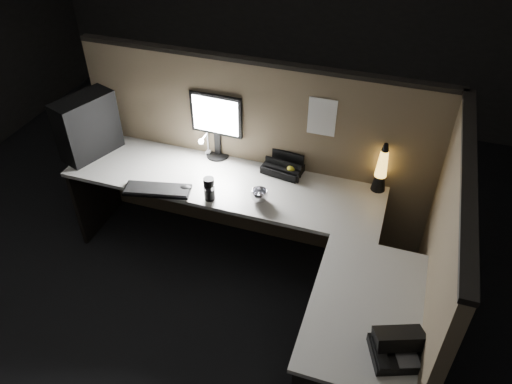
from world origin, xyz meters
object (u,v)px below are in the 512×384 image
(monitor, at_px, (216,120))
(desk_phone, at_px, (396,347))
(pc_tower, at_px, (87,126))
(keyboard, at_px, (158,190))
(lava_lamp, at_px, (381,171))

(monitor, height_order, desk_phone, monitor)
(pc_tower, distance_m, keyboard, 0.77)
(pc_tower, height_order, desk_phone, pc_tower)
(desk_phone, bearing_deg, pc_tower, 135.10)
(keyboard, bearing_deg, pc_tower, 145.69)
(monitor, bearing_deg, pc_tower, -161.10)
(pc_tower, bearing_deg, keyboard, -1.70)
(desk_phone, bearing_deg, lava_lamp, 80.22)
(pc_tower, xyz_separation_m, monitor, (0.92, 0.28, 0.07))
(pc_tower, distance_m, desk_phone, 2.63)
(pc_tower, height_order, monitor, monitor)
(monitor, xyz_separation_m, lava_lamp, (1.22, -0.04, -0.15))
(monitor, relative_size, lava_lamp, 1.36)
(monitor, relative_size, keyboard, 1.11)
(keyboard, bearing_deg, desk_phone, -37.43)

